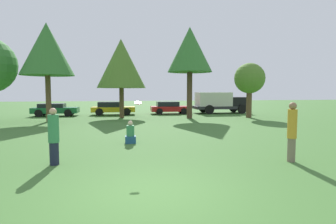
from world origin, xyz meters
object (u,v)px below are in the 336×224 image
at_px(person_catcher, 292,131).
at_px(tree_3, 190,50).
at_px(delivery_truck_black, 219,102).
at_px(bystander_sitting, 130,134).
at_px(tree_1, 47,50).
at_px(parked_car_green, 55,109).
at_px(parked_car_red, 170,107).
at_px(parked_car_yellow, 112,108).
at_px(frisbee, 138,103).
at_px(person_thrower, 54,136).
at_px(tree_2, 121,64).
at_px(tree_4, 250,79).

distance_m(person_catcher, tree_3, 15.27).
bearing_deg(person_catcher, delivery_truck_black, -96.81).
relative_size(bystander_sitting, tree_1, 0.14).
bearing_deg(tree_1, person_catcher, -51.97).
bearing_deg(person_catcher, bystander_sitting, -32.30).
relative_size(parked_car_green, parked_car_red, 1.02).
distance_m(parked_car_yellow, parked_car_red, 5.69).
bearing_deg(frisbee, parked_car_green, 109.97).
bearing_deg(parked_car_green, frisbee, -69.18).
relative_size(frisbee, parked_car_red, 0.06).
height_order(frisbee, delivery_truck_black, delivery_truck_black).
bearing_deg(person_thrower, parked_car_green, 109.35).
bearing_deg(delivery_truck_black, person_catcher, -102.74).
xyz_separation_m(tree_2, delivery_truck_black, (10.08, 3.48, -3.42)).
bearing_deg(person_thrower, bystander_sitting, 59.29).
xyz_separation_m(person_thrower, tree_4, (13.06, 13.44, 2.45)).
relative_size(tree_2, parked_car_green, 1.65).
xyz_separation_m(tree_1, tree_4, (16.35, 0.51, -2.02)).
relative_size(tree_1, tree_2, 1.09).
distance_m(person_thrower, parked_car_green, 18.29).
relative_size(tree_1, tree_4, 1.55).
bearing_deg(tree_4, parked_car_red, 140.40).
bearing_deg(delivery_truck_black, tree_4, -79.80).
distance_m(tree_1, parked_car_red, 12.57).
relative_size(person_thrower, delivery_truck_black, 0.32).
bearing_deg(delivery_truck_black, frisbee, -116.25).
bearing_deg(tree_1, tree_4, 1.78).
bearing_deg(tree_3, tree_2, 165.90).
height_order(tree_4, parked_car_red, tree_4).
xyz_separation_m(bystander_sitting, tree_4, (10.59, 10.23, 2.95)).
height_order(person_thrower, parked_car_yellow, person_thrower).
bearing_deg(tree_4, person_thrower, -134.17).
bearing_deg(tree_3, parked_car_yellow, 144.17).
height_order(tree_2, parked_car_red, tree_2).
relative_size(frisbee, tree_4, 0.05).
bearing_deg(parked_car_red, person_catcher, -87.43).
distance_m(person_thrower, parked_car_red, 19.76).
distance_m(tree_4, parked_car_red, 8.39).
xyz_separation_m(tree_4, parked_car_red, (-6.12, 5.06, -2.70)).
distance_m(person_thrower, tree_4, 18.89).
relative_size(tree_1, delivery_truck_black, 1.32).
distance_m(person_catcher, parked_car_green, 21.99).
height_order(person_catcher, parked_car_green, person_catcher).
xyz_separation_m(person_catcher, tree_2, (-5.39, 15.95, 3.62)).
distance_m(person_thrower, parked_car_yellow, 18.39).
relative_size(parked_car_yellow, delivery_truck_black, 0.75).
distance_m(tree_2, parked_car_red, 7.13).
relative_size(tree_3, parked_car_red, 1.91).
bearing_deg(frisbee, person_catcher, -7.43).
height_order(person_thrower, bystander_sitting, person_thrower).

